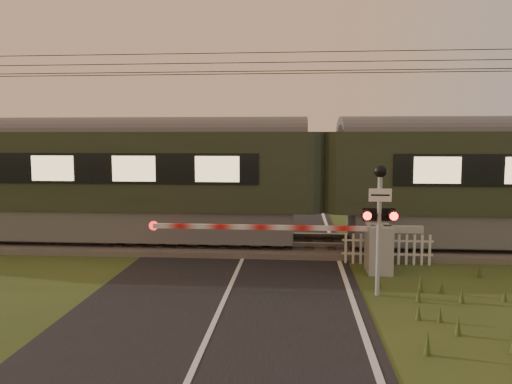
# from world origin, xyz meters

# --- Properties ---
(ground) EXTENTS (160.00, 160.00, 0.00)m
(ground) POSITION_xyz_m (0.00, 0.00, 0.00)
(ground) COLOR #2E3F18
(ground) RESTS_ON ground
(road) EXTENTS (6.00, 140.00, 0.03)m
(road) POSITION_xyz_m (0.02, -0.23, 0.01)
(road) COLOR black
(road) RESTS_ON ground
(track_bed) EXTENTS (140.00, 3.40, 0.39)m
(track_bed) POSITION_xyz_m (0.00, 6.50, 0.07)
(track_bed) COLOR #47423D
(track_bed) RESTS_ON ground
(overhead_wires) EXTENTS (120.00, 0.62, 0.62)m
(overhead_wires) POSITION_xyz_m (0.00, 6.50, 5.72)
(overhead_wires) COLOR black
(overhead_wires) RESTS_ON ground
(train) EXTENTS (41.00, 2.83, 3.82)m
(train) POSITION_xyz_m (2.34, 6.50, 2.19)
(train) COLOR slate
(train) RESTS_ON ground
(boom_gate) EXTENTS (7.22, 0.95, 1.26)m
(boom_gate) POSITION_xyz_m (3.37, 3.81, 0.69)
(boom_gate) COLOR gray
(boom_gate) RESTS_ON ground
(crossing_signal) EXTENTS (0.74, 0.33, 2.91)m
(crossing_signal) POSITION_xyz_m (3.34, 1.81, 2.00)
(crossing_signal) COLOR gray
(crossing_signal) RESTS_ON ground
(picket_fence) EXTENTS (2.49, 0.07, 0.85)m
(picket_fence) POSITION_xyz_m (4.05, 4.60, 0.43)
(picket_fence) COLOR silver
(picket_fence) RESTS_ON ground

